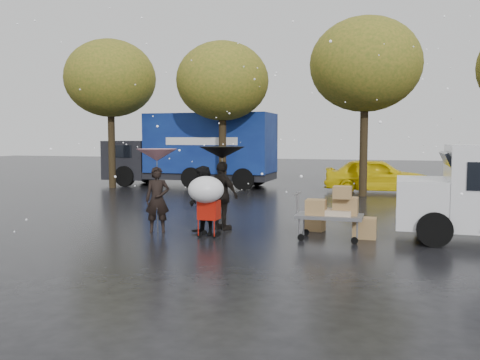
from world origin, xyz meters
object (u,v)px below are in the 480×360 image
(vendor_cart, at_px, (333,209))
(yellow_taxi, at_px, (376,175))
(person_pink, at_px, (157,200))
(blue_truck, at_px, (195,150))
(person_black, at_px, (222,196))
(shopping_cart, at_px, (207,193))

(vendor_cart, height_order, yellow_taxi, yellow_taxi)
(person_pink, height_order, blue_truck, blue_truck)
(person_black, relative_size, shopping_cart, 1.20)
(person_pink, distance_m, shopping_cart, 1.50)
(person_pink, height_order, yellow_taxi, person_pink)
(shopping_cart, xyz_separation_m, yellow_taxi, (3.40, 11.45, -0.32))
(person_pink, height_order, person_black, person_black)
(person_pink, distance_m, vendor_cart, 4.32)
(shopping_cart, height_order, blue_truck, blue_truck)
(blue_truck, distance_m, yellow_taxi, 8.64)
(shopping_cart, bearing_deg, vendor_cart, 12.51)
(person_black, distance_m, yellow_taxi, 10.85)
(yellow_taxi, bearing_deg, person_black, 158.26)
(person_pink, xyz_separation_m, yellow_taxi, (4.84, 11.11, -0.07))
(person_pink, relative_size, shopping_cart, 1.12)
(person_pink, xyz_separation_m, person_black, (1.43, 0.81, 0.06))
(shopping_cart, height_order, yellow_taxi, yellow_taxi)
(vendor_cart, bearing_deg, yellow_taxi, 87.15)
(blue_truck, bearing_deg, shopping_cart, -66.45)
(person_pink, distance_m, person_black, 1.64)
(person_black, bearing_deg, yellow_taxi, -82.62)
(vendor_cart, height_order, blue_truck, blue_truck)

